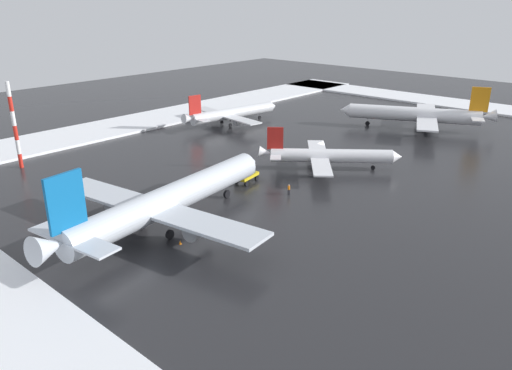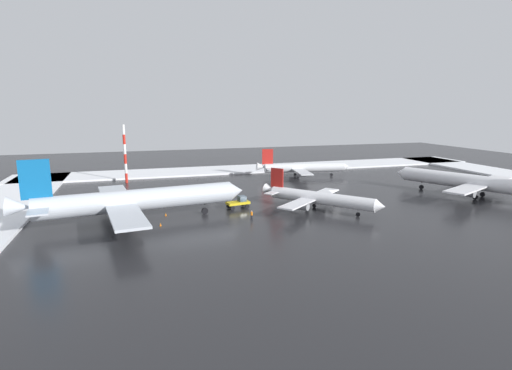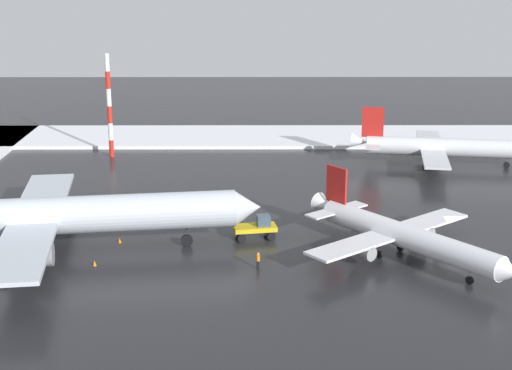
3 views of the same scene
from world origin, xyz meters
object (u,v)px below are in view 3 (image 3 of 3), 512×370
Objects in this scene: traffic_cone_wingtip_side at (28,268)px; airplane_distant_tail at (59,215)px; airplane_parked_starboard at (403,235)px; traffic_cone_mid_line at (120,240)px; pushback_tug at (257,227)px; ground_crew_near_tug at (258,260)px; airplane_foreground_jet at (444,147)px; traffic_cone_near_nose at (95,263)px; ground_crew_by_nose_gear at (68,218)px; antenna_mast at (109,106)px.

airplane_distant_tail is at bearing -113.62° from traffic_cone_wingtip_side.
traffic_cone_mid_line is (29.31, -4.77, -2.26)m from airplane_parked_starboard.
traffic_cone_wingtip_side is (22.43, 9.16, -1.01)m from pushback_tug.
traffic_cone_wingtip_side is (22.47, 0.28, -0.70)m from ground_crew_near_tug.
airplane_foreground_jet is (-47.62, -34.81, -1.22)m from airplane_distant_tail.
airplane_foreground_jet is 41.03m from pushback_tug.
airplane_distant_tail is 20.90m from pushback_tug.
pushback_tug reaches higher than traffic_cone_near_nose.
pushback_tug is at bearing 29.97° from ground_crew_near_tug.
airplane_parked_starboard is 15.92m from pushback_tug.
traffic_cone_near_nose is (16.15, 7.98, -1.01)m from pushback_tug.
airplane_distant_tail is 23.77× the size of ground_crew_near_tug.
traffic_cone_mid_line is at bearing 52.63° from ground_crew_by_nose_gear.
ground_crew_near_tug is 22.49m from traffic_cone_wingtip_side.
airplane_parked_starboard is 39.11× the size of traffic_cone_wingtip_side.
airplane_parked_starboard reaches higher than ground_crew_by_nose_gear.
airplane_foreground_jet is 38.99m from airplane_parked_starboard.
ground_crew_near_tug is 1.00× the size of ground_crew_by_nose_gear.
ground_crew_by_nose_gear is (1.19, -8.23, -3.02)m from airplane_distant_tail.
ground_crew_near_tug is at bearing 176.83° from traffic_cone_near_nose.
pushback_tug is at bearing -123.25° from airplane_foreground_jet.
ground_crew_by_nose_gear is (36.05, -10.26, -1.57)m from airplane_parked_starboard.
ground_crew_by_nose_gear is 32.82m from antenna_mast.
airplane_foreground_jet is 16.50× the size of ground_crew_near_tug.
traffic_cone_mid_line is (-1.42, -6.47, 0.00)m from traffic_cone_near_nose.
pushback_tug is at bearing -152.27° from airplane_parked_starboard.
ground_crew_by_nose_gear is at bearing -144.85° from airplane_parked_starboard.
ground_crew_by_nose_gear is 3.11× the size of traffic_cone_wingtip_side.
traffic_cone_wingtip_side is (2.15, 4.92, -3.72)m from airplane_distant_tail.
airplane_foreground_jet is 58.17m from traffic_cone_near_nose.
airplane_distant_tail reaches higher than traffic_cone_mid_line.
antenna_mast reaches higher than airplane_distant_tail.
traffic_cone_near_nose is at bearing -129.89° from airplane_foreground_jet.
traffic_cone_near_nose is (-5.32, 11.97, -0.70)m from ground_crew_by_nose_gear.
ground_crew_by_nose_gear is at bearing 88.83° from ground_crew_near_tug.
traffic_cone_mid_line is at bearing -135.18° from traffic_cone_wingtip_side.
traffic_cone_wingtip_side is (6.28, 1.18, 0.00)m from traffic_cone_near_nose.
traffic_cone_wingtip_side is (0.34, 45.23, -7.58)m from antenna_mast.
traffic_cone_near_nose is at bearing -169.36° from traffic_cone_wingtip_side.
antenna_mast is at bearing 111.51° from pushback_tug.
traffic_cone_wingtip_side is at bearing 89.56° from antenna_mast.
airplane_foreground_jet reaches higher than ground_crew_near_tug.
airplane_distant_tail is 73.92× the size of traffic_cone_wingtip_side.
airplane_foreground_jet reaches higher than pushback_tug.
pushback_tug is 21.84m from ground_crew_by_nose_gear.
traffic_cone_near_nose is (30.73, 1.70, -2.26)m from airplane_parked_starboard.
ground_crew_by_nose_gear reaches higher than traffic_cone_wingtip_side.
traffic_cone_wingtip_side is (7.70, 7.65, 0.00)m from traffic_cone_mid_line.
airplane_foreground_jet is at bearing -4.97° from ground_crew_near_tug.
ground_crew_near_tug is at bearing -116.13° from airplane_foreground_jet.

